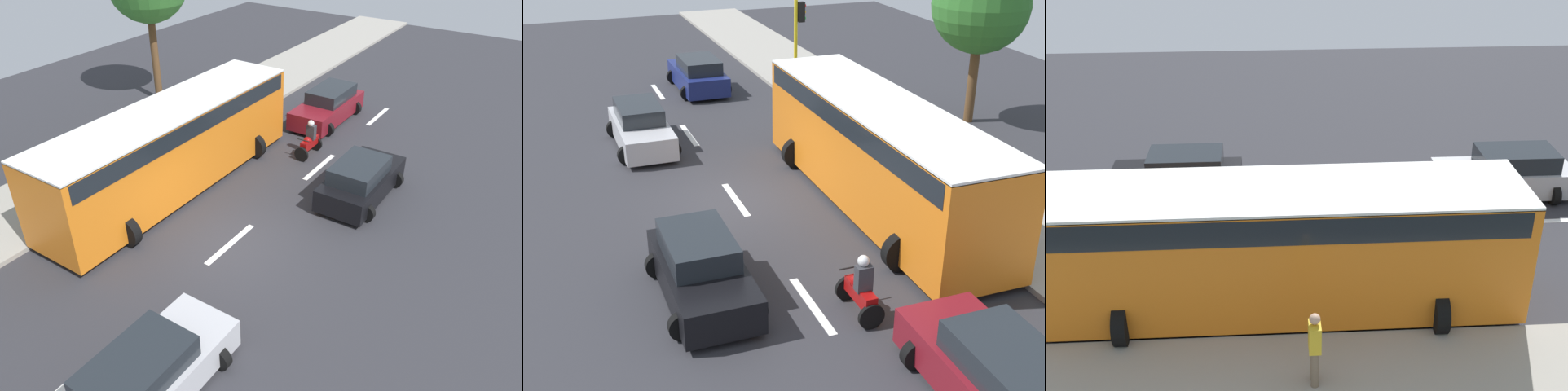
# 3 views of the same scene
# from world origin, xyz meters

# --- Properties ---
(ground_plane) EXTENTS (40.00, 60.00, 0.10)m
(ground_plane) POSITION_xyz_m (0.00, 0.00, -0.05)
(ground_plane) COLOR #2D2D33
(sidewalk) EXTENTS (4.00, 60.00, 0.15)m
(sidewalk) POSITION_xyz_m (7.00, 0.00, 0.07)
(sidewalk) COLOR #9E998E
(sidewalk) RESTS_ON ground
(lane_stripe_north) EXTENTS (0.20, 2.40, 0.01)m
(lane_stripe_north) POSITION_xyz_m (0.00, -6.00, 0.01)
(lane_stripe_north) COLOR white
(lane_stripe_north) RESTS_ON ground
(lane_stripe_mid) EXTENTS (0.20, 2.40, 0.01)m
(lane_stripe_mid) POSITION_xyz_m (0.00, 0.00, 0.01)
(lane_stripe_mid) COLOR white
(lane_stripe_mid) RESTS_ON ground
(lane_stripe_south) EXTENTS (0.20, 2.40, 0.01)m
(lane_stripe_south) POSITION_xyz_m (0.00, 6.00, 0.01)
(lane_stripe_south) COLOR white
(lane_stripe_south) RESTS_ON ground
(lane_stripe_far_south) EXTENTS (0.20, 2.40, 0.01)m
(lane_stripe_far_south) POSITION_xyz_m (0.00, 12.00, 0.01)
(lane_stripe_far_south) COLOR white
(lane_stripe_far_south) RESTS_ON ground
(car_maroon) EXTENTS (2.18, 4.42, 1.52)m
(car_maroon) POSITION_xyz_m (1.86, -10.28, 0.71)
(car_maroon) COLOR maroon
(car_maroon) RESTS_ON ground
(car_dark_blue) EXTENTS (2.26, 4.23, 1.52)m
(car_dark_blue) POSITION_xyz_m (1.79, 11.64, 0.71)
(car_dark_blue) COLOR navy
(car_dark_blue) RESTS_ON ground
(car_silver) EXTENTS (2.16, 4.26, 1.52)m
(car_silver) POSITION_xyz_m (-1.83, 5.45, 0.71)
(car_silver) COLOR #B7B7BC
(car_silver) RESTS_ON ground
(car_black) EXTENTS (2.19, 4.02, 1.52)m
(car_black) POSITION_xyz_m (-2.24, -4.79, 0.71)
(car_black) COLOR black
(car_black) RESTS_ON ground
(city_bus) EXTENTS (3.20, 11.00, 3.16)m
(city_bus) POSITION_xyz_m (3.75, -1.77, 1.85)
(city_bus) COLOR orange
(city_bus) RESTS_ON ground
(motorcycle) EXTENTS (0.60, 1.30, 1.53)m
(motorcycle) POSITION_xyz_m (0.86, -6.67, 0.64)
(motorcycle) COLOR black
(motorcycle) RESTS_ON ground
(pedestrian_near_signal) EXTENTS (0.40, 0.24, 1.69)m
(pedestrian_near_signal) POSITION_xyz_m (6.20, 5.37, 1.06)
(pedestrian_near_signal) COLOR #1E1E4C
(pedestrian_near_signal) RESTS_ON sidewalk
(pedestrian_by_tree) EXTENTS (0.40, 0.24, 1.69)m
(pedestrian_by_tree) POSITION_xyz_m (6.56, -1.18, 1.06)
(pedestrian_by_tree) COLOR #72604C
(pedestrian_by_tree) RESTS_ON sidewalk
(traffic_light_corner) EXTENTS (0.49, 0.24, 4.50)m
(traffic_light_corner) POSITION_xyz_m (4.85, 7.29, 2.93)
(traffic_light_corner) COLOR yellow
(traffic_light_corner) RESTS_ON ground
(street_tree_north) EXTENTS (3.63, 3.63, 6.33)m
(street_tree_north) POSITION_xyz_m (10.69, 3.78, 4.49)
(street_tree_north) COLOR brown
(street_tree_north) RESTS_ON ground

